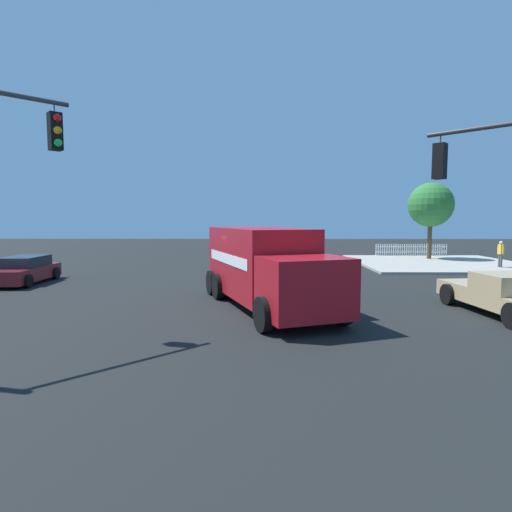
{
  "coord_description": "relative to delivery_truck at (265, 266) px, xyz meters",
  "views": [
    {
      "loc": [
        -0.29,
        16.31,
        3.12
      ],
      "look_at": [
        -0.12,
        1.49,
        1.81
      ],
      "focal_mm": 29.29,
      "sensor_mm": 36.0,
      "label": 1
    }
  ],
  "objects": [
    {
      "name": "ground_plane",
      "position": [
        0.45,
        -1.64,
        -1.46
      ],
      "size": [
        100.0,
        100.0,
        0.0
      ],
      "primitive_type": "plane",
      "color": "black"
    },
    {
      "name": "sidewalk_corner_near",
      "position": [
        -12.21,
        -14.31,
        -1.39
      ],
      "size": [
        11.15,
        11.15,
        0.14
      ],
      "primitive_type": "cube",
      "color": "#9E998E",
      "rests_on": "ground"
    },
    {
      "name": "delivery_truck",
      "position": [
        0.0,
        0.0,
        0.0
      ],
      "size": [
        5.03,
        8.08,
        2.79
      ],
      "color": "#AD141E",
      "rests_on": "ground"
    },
    {
      "name": "pickup_tan",
      "position": [
        -7.85,
        1.22,
        -0.73
      ],
      "size": [
        2.64,
        5.36,
        1.38
      ],
      "color": "tan",
      "rests_on": "ground"
    },
    {
      "name": "sedan_maroon",
      "position": [
        11.7,
        -5.37,
        -0.83
      ],
      "size": [
        2.19,
        4.38,
        1.31
      ],
      "color": "maroon",
      "rests_on": "ground"
    },
    {
      "name": "pedestrian_near_corner",
      "position": [
        -14.74,
        -11.3,
        -0.39
      ],
      "size": [
        0.25,
        0.53,
        1.63
      ],
      "color": "#4C4C51",
      "rests_on": "sidewalk_corner_near"
    },
    {
      "name": "picket_fence_run",
      "position": [
        -12.21,
        -19.64,
        -0.84
      ],
      "size": [
        5.86,
        0.05,
        0.95
      ],
      "color": "white",
      "rests_on": "sidewalk_corner_near"
    },
    {
      "name": "shade_tree_near",
      "position": [
        -12.58,
        -16.91,
        2.71
      ],
      "size": [
        3.31,
        3.31,
        5.71
      ],
      "color": "brown",
      "rests_on": "sidewalk_corner_near"
    }
  ]
}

